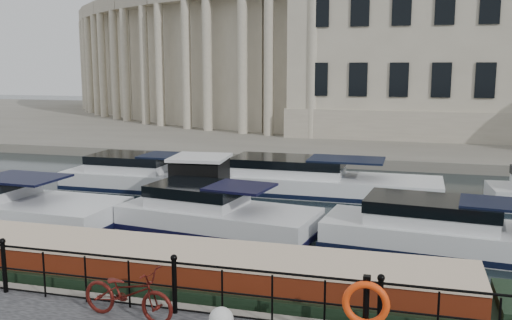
{
  "coord_description": "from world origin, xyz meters",
  "views": [
    {
      "loc": [
        4.44,
        -12.17,
        5.43
      ],
      "look_at": [
        0.5,
        2.0,
        3.0
      ],
      "focal_mm": 40.0,
      "sensor_mm": 36.0,
      "label": 1
    }
  ],
  "objects_px": {
    "narrowboat": "(193,283)",
    "life_ring_post": "(366,305)",
    "bicycle": "(128,293)",
    "harbour_hut": "(200,186)"
  },
  "relations": [
    {
      "from": "life_ring_post",
      "to": "harbour_hut",
      "type": "xyz_separation_m",
      "value": [
        -6.99,
        10.27,
        -0.43
      ]
    },
    {
      "from": "life_ring_post",
      "to": "narrowboat",
      "type": "height_order",
      "value": "life_ring_post"
    },
    {
      "from": "narrowboat",
      "to": "life_ring_post",
      "type": "bearing_deg",
      "value": -31.34
    },
    {
      "from": "narrowboat",
      "to": "bicycle",
      "type": "bearing_deg",
      "value": -97.91
    },
    {
      "from": "bicycle",
      "to": "narrowboat",
      "type": "height_order",
      "value": "bicycle"
    },
    {
      "from": "bicycle",
      "to": "narrowboat",
      "type": "bearing_deg",
      "value": -0.7
    },
    {
      "from": "bicycle",
      "to": "narrowboat",
      "type": "xyz_separation_m",
      "value": [
        0.34,
        2.51,
        -0.71
      ]
    },
    {
      "from": "narrowboat",
      "to": "harbour_hut",
      "type": "relative_size",
      "value": 5.39
    },
    {
      "from": "narrowboat",
      "to": "harbour_hut",
      "type": "bearing_deg",
      "value": 109.66
    },
    {
      "from": "bicycle",
      "to": "narrowboat",
      "type": "relative_size",
      "value": 0.13
    }
  ]
}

